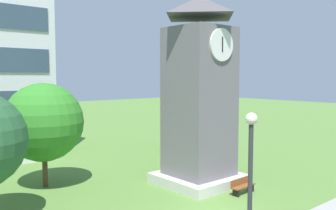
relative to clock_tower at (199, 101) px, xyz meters
The scene contains 5 objects.
clock_tower is the anchor object (origin of this frame).
park_bench 5.72m from the clock_tower, 81.00° to the right, with size 1.82×0.59×0.88m.
street_lamp 12.25m from the clock_tower, 127.90° to the right, with size 0.36×0.36×5.71m.
tree_near_tower 9.63m from the clock_tower, 144.17° to the left, with size 4.79×4.79×6.39m.
tree_streetside 10.82m from the clock_tower, 53.57° to the left, with size 3.27×3.27×4.85m.
Camera 1 is at (-12.61, -11.66, 6.75)m, focal length 38.77 mm.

